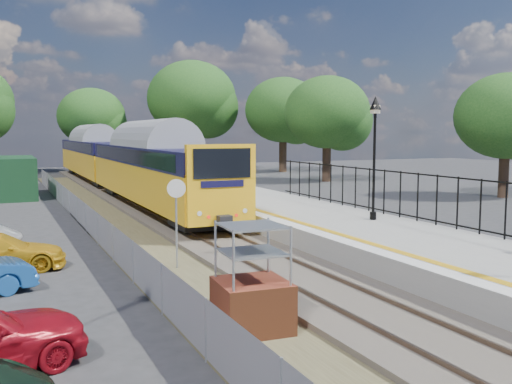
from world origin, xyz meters
TOP-DOWN VIEW (x-y plane):
  - ground at (0.00, 0.00)m, footprint 120.00×120.00m
  - track_bed at (-0.47, 9.67)m, footprint 5.90×80.00m
  - platform at (4.20, 8.00)m, footprint 5.00×70.00m
  - platform_edge at (2.14, 8.00)m, footprint 0.90×70.00m
  - victorian_lamp_north at (5.30, 6.00)m, footprint 0.44×0.44m
  - palisade_fence at (6.55, 2.24)m, footprint 0.12×26.00m
  - wire_fence at (-4.20, 12.00)m, footprint 0.06×52.00m
  - tree_line at (1.40, 42.00)m, footprint 56.80×43.80m
  - train at (0.00, 28.49)m, footprint 2.82×40.83m
  - brick_plinth at (-2.80, -0.93)m, footprint 1.53×1.53m
  - speed_sign at (-2.66, 4.95)m, footprint 0.55×0.16m

SIDE VIEW (x-z plane):
  - ground at x=0.00m, z-range 0.00..0.00m
  - track_bed at x=-0.47m, z-range -0.05..0.24m
  - platform at x=4.20m, z-range 0.00..0.90m
  - wire_fence at x=-4.20m, z-range 0.00..1.20m
  - platform_edge at x=2.14m, z-range 0.90..0.91m
  - brick_plinth at x=-2.80m, z-range -0.05..2.27m
  - palisade_fence at x=6.55m, z-range 0.84..2.84m
  - speed_sign at x=-2.66m, z-range 0.50..3.28m
  - train at x=0.00m, z-range 0.59..4.09m
  - victorian_lamp_north at x=5.30m, z-range 2.00..6.60m
  - tree_line at x=1.40m, z-range 0.67..12.55m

